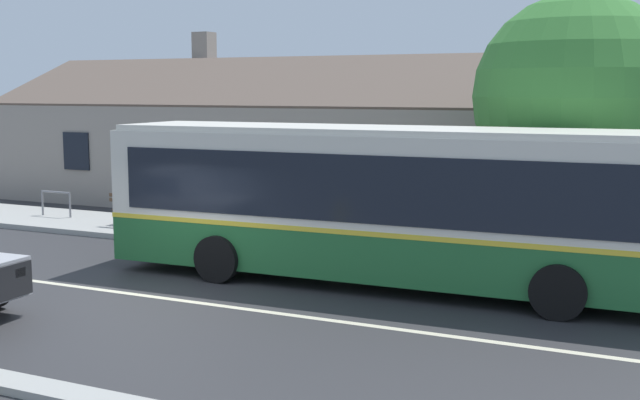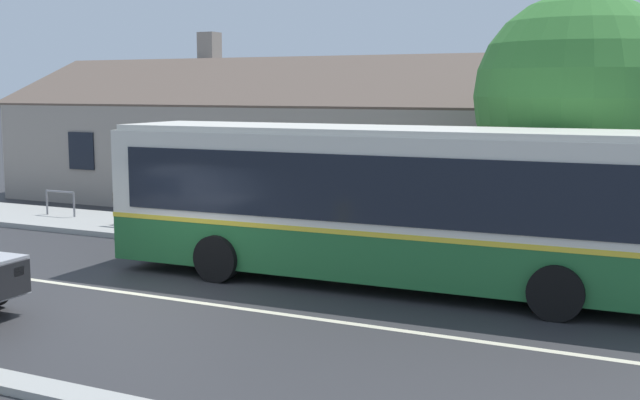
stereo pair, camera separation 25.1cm
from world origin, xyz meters
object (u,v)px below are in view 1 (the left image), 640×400
at_px(bench_by_building, 140,212).
at_px(bike_rack, 56,199).
at_px(transit_bus, 385,201).
at_px(street_tree_primary, 583,103).

height_order(bench_by_building, bike_rack, bench_by_building).
distance_m(transit_bus, street_tree_primary, 5.55).
distance_m(transit_bus, bike_rack, 12.45).
xyz_separation_m(bench_by_building, bike_rack, (-3.52, 0.43, 0.11)).
xyz_separation_m(transit_bus, street_tree_primary, (3.33, 3.98, 1.97)).
distance_m(bench_by_building, street_tree_primary, 12.24).
xyz_separation_m(street_tree_primary, bike_rack, (-15.30, -0.69, -3.04)).
bearing_deg(bench_by_building, transit_bus, -18.69).
distance_m(transit_bus, bench_by_building, 8.99).
height_order(bench_by_building, street_tree_primary, street_tree_primary).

